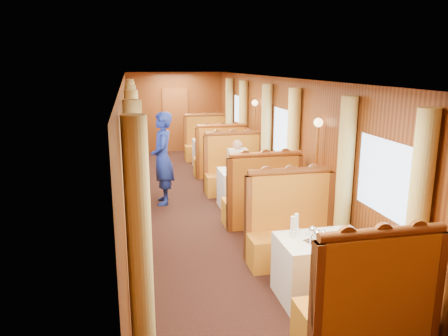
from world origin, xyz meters
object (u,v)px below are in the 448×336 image
object	(u,v)px
table_mid	(246,188)
banquette_far_aft	(207,145)
banquette_mid_fwd	(262,202)
fruit_plate	(352,239)
rose_vase_far	(214,133)
table_far	(213,153)
teapot_left	(317,239)
table_near	(322,268)
tea_tray	(321,242)
teapot_right	(323,237)
banquette_mid_aft	(234,174)
banquette_near_aft	(292,233)
teapot_back	(312,234)
banquette_near_fwd	(367,310)
passenger	(238,162)
banquette_far_fwd	(221,160)
steward	(163,158)
rose_vase_mid	(247,161)

from	to	relation	value
table_mid	banquette_far_aft	distance (m)	4.51
banquette_mid_fwd	fruit_plate	world-z (taller)	banquette_mid_fwd
banquette_mid_fwd	rose_vase_far	world-z (taller)	banquette_mid_fwd
table_far	teapot_left	xyz separation A→B (m)	(-0.14, -7.13, 0.44)
table_near	table_mid	distance (m)	3.50
tea_tray	teapot_right	distance (m)	0.06
table_near	banquette_mid_aft	size ratio (longest dim) A/B	0.78
banquette_near_aft	banquette_mid_fwd	bearing A→B (deg)	90.00
teapot_back	banquette_near_fwd	bearing A→B (deg)	-66.10
rose_vase_far	passenger	world-z (taller)	passenger
banquette_far_fwd	rose_vase_far	xyz separation A→B (m)	(0.03, 1.05, 0.50)
banquette_near_aft	banquette_near_fwd	bearing A→B (deg)	-90.00
table_mid	steward	xyz separation A→B (m)	(-1.57, 0.59, 0.55)
tea_tray	fruit_plate	distance (m)	0.37
banquette_mid_fwd	teapot_left	size ratio (longest dim) A/B	8.07
rose_vase_mid	rose_vase_far	xyz separation A→B (m)	(0.03, 3.52, 0.00)
table_near	passenger	world-z (taller)	passenger
banquette_near_fwd	banquette_mid_fwd	distance (m)	3.50
banquette_near_fwd	banquette_far_fwd	xyz separation A→B (m)	(0.00, 7.00, 0.00)
table_mid	fruit_plate	world-z (taller)	fruit_plate
banquette_far_aft	teapot_back	world-z (taller)	banquette_far_aft
banquette_mid_aft	teapot_back	distance (m)	4.51
banquette_mid_fwd	teapot_back	bearing A→B (deg)	-93.19
banquette_near_fwd	table_far	bearing A→B (deg)	90.00
banquette_near_fwd	teapot_left	xyz separation A→B (m)	(-0.14, 0.89, 0.39)
banquette_far_fwd	rose_vase_mid	world-z (taller)	banquette_far_fwd
banquette_far_fwd	banquette_mid_fwd	bearing A→B (deg)	-90.00
teapot_left	passenger	bearing A→B (deg)	67.11
table_near	banquette_far_fwd	world-z (taller)	banquette_far_fwd
banquette_far_fwd	passenger	bearing A→B (deg)	-90.00
banquette_far_fwd	teapot_right	size ratio (longest dim) A/B	9.63
table_mid	banquette_far_fwd	xyz separation A→B (m)	(0.00, 2.49, 0.05)
banquette_far_fwd	steward	world-z (taller)	steward
banquette_mid_fwd	banquette_far_fwd	xyz separation A→B (m)	(0.00, 3.50, 0.00)
banquette_far_fwd	banquette_far_aft	xyz separation A→B (m)	(0.00, 2.03, 0.00)
table_mid	teapot_left	bearing A→B (deg)	-92.27
rose_vase_mid	passenger	size ratio (longest dim) A/B	0.47
teapot_right	banquette_near_aft	bearing A→B (deg)	84.32
fruit_plate	steward	size ratio (longest dim) A/B	0.12
table_near	banquette_mid_fwd	size ratio (longest dim) A/B	0.78
table_near	banquette_mid_fwd	bearing A→B (deg)	90.00
banquette_mid_aft	rose_vase_far	world-z (taller)	banquette_mid_aft
banquette_near_aft	passenger	xyz separation A→B (m)	(-0.00, 3.21, 0.32)
teapot_back	steward	xyz separation A→B (m)	(-1.43, 4.06, 0.11)
banquette_near_aft	teapot_left	distance (m)	1.22
banquette_mid_aft	passenger	distance (m)	0.43
banquette_near_aft	banquette_far_aft	distance (m)	7.00
table_near	banquette_near_fwd	bearing A→B (deg)	-90.00
banquette_mid_fwd	teapot_right	size ratio (longest dim) A/B	9.63
banquette_near_aft	rose_vase_far	bearing A→B (deg)	89.71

